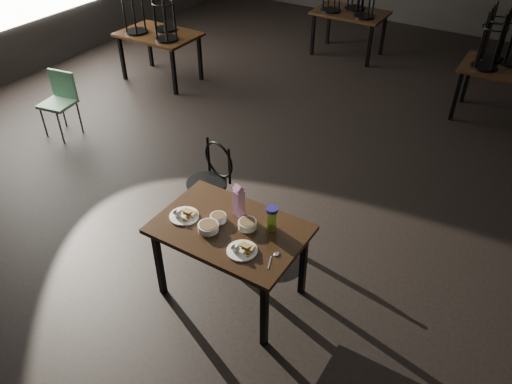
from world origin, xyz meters
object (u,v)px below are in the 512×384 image
Objects in this scene: juice_carton at (239,201)px; water_bottle at (272,218)px; bentwood_chair at (212,177)px; school_chair at (60,98)px; main_table at (230,235)px.

juice_carton reaches higher than water_bottle.
juice_carton reaches higher than bentwood_chair.
main_table is at bearing -28.61° from school_chair.
bentwood_chair reaches higher than school_chair.
main_table is 0.28m from juice_carton.
bentwood_chair is at bearing 134.30° from main_table.
juice_carton is 0.34× the size of bentwood_chair.
juice_carton is at bearing 99.13° from main_table.
water_bottle reaches higher than school_chair.
water_bottle is (0.32, -0.02, -0.03)m from juice_carton.
water_bottle reaches higher than main_table.
water_bottle is (0.29, 0.17, 0.19)m from main_table.
bentwood_chair is at bearing 140.90° from juice_carton.
bentwood_chair is (-0.75, 0.77, -0.16)m from main_table.
water_bottle is 0.24× the size of bentwood_chair.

